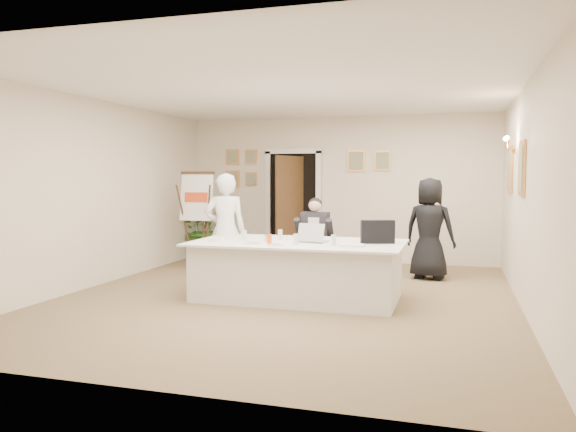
% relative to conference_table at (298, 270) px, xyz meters
% --- Properties ---
extents(floor, '(7.00, 7.00, 0.00)m').
position_rel_conference_table_xyz_m(floor, '(-0.17, 0.03, -0.39)').
color(floor, brown).
rests_on(floor, ground).
extents(ceiling, '(6.00, 7.00, 0.02)m').
position_rel_conference_table_xyz_m(ceiling, '(-0.17, 0.03, 2.41)').
color(ceiling, white).
rests_on(ceiling, wall_back).
extents(wall_back, '(6.00, 0.10, 2.80)m').
position_rel_conference_table_xyz_m(wall_back, '(-0.17, 3.53, 1.01)').
color(wall_back, white).
rests_on(wall_back, floor).
extents(wall_front, '(6.00, 0.10, 2.80)m').
position_rel_conference_table_xyz_m(wall_front, '(-0.17, -3.47, 1.01)').
color(wall_front, white).
rests_on(wall_front, floor).
extents(wall_left, '(0.10, 7.00, 2.80)m').
position_rel_conference_table_xyz_m(wall_left, '(-3.17, 0.03, 1.01)').
color(wall_left, white).
rests_on(wall_left, floor).
extents(wall_right, '(0.10, 7.00, 2.80)m').
position_rel_conference_table_xyz_m(wall_right, '(2.83, 0.03, 1.01)').
color(wall_right, white).
rests_on(wall_right, floor).
extents(doorway, '(1.14, 0.86, 2.20)m').
position_rel_conference_table_xyz_m(doorway, '(-1.05, 3.35, 0.65)').
color(doorway, black).
rests_on(doorway, floor).
extents(pictures_back_wall, '(3.40, 0.06, 0.80)m').
position_rel_conference_table_xyz_m(pictures_back_wall, '(-0.97, 3.50, 1.46)').
color(pictures_back_wall, '#DA8F4A').
rests_on(pictures_back_wall, wall_back).
extents(pictures_right_wall, '(0.06, 2.20, 0.80)m').
position_rel_conference_table_xyz_m(pictures_right_wall, '(2.80, 1.23, 1.36)').
color(pictures_right_wall, '#DA8F4A').
rests_on(pictures_right_wall, wall_right).
extents(wall_sconce, '(0.20, 0.30, 0.24)m').
position_rel_conference_table_xyz_m(wall_sconce, '(2.73, 1.23, 1.71)').
color(wall_sconce, '#B07138').
rests_on(wall_sconce, wall_right).
extents(conference_table, '(2.82, 1.50, 0.78)m').
position_rel_conference_table_xyz_m(conference_table, '(0.00, 0.00, 0.00)').
color(conference_table, silver).
rests_on(conference_table, floor).
extents(seated_man, '(0.71, 0.73, 1.34)m').
position_rel_conference_table_xyz_m(seated_man, '(-0.05, 1.16, 0.28)').
color(seated_man, black).
rests_on(seated_man, floor).
extents(flip_chart, '(0.60, 0.39, 1.70)m').
position_rel_conference_table_xyz_m(flip_chart, '(-2.38, 1.94, 0.39)').
color(flip_chart, '#32210F').
rests_on(flip_chart, floor).
extents(standing_man, '(0.73, 0.63, 1.69)m').
position_rel_conference_table_xyz_m(standing_man, '(-1.28, 0.53, 0.45)').
color(standing_man, silver).
rests_on(standing_man, floor).
extents(standing_woman, '(0.90, 0.69, 1.63)m').
position_rel_conference_table_xyz_m(standing_woman, '(1.63, 2.01, 0.42)').
color(standing_woman, black).
rests_on(standing_woman, floor).
extents(potted_palm, '(1.45, 1.44, 1.22)m').
position_rel_conference_table_xyz_m(potted_palm, '(-2.84, 3.23, 0.22)').
color(potted_palm, '#295C1E').
rests_on(potted_palm, floor).
extents(laptop, '(0.42, 0.43, 0.28)m').
position_rel_conference_table_xyz_m(laptop, '(0.21, 0.03, 0.52)').
color(laptop, '#B7BABC').
rests_on(laptop, conference_table).
extents(laptop_bag, '(0.45, 0.25, 0.30)m').
position_rel_conference_table_xyz_m(laptop_bag, '(1.05, 0.11, 0.53)').
color(laptop_bag, black).
rests_on(laptop_bag, conference_table).
extents(paper_stack, '(0.28, 0.20, 0.03)m').
position_rel_conference_table_xyz_m(paper_stack, '(0.80, -0.32, 0.40)').
color(paper_stack, white).
rests_on(paper_stack, conference_table).
extents(plate_left, '(0.23, 0.23, 0.01)m').
position_rel_conference_table_xyz_m(plate_left, '(-1.07, -0.29, 0.39)').
color(plate_left, white).
rests_on(plate_left, conference_table).
extents(plate_mid, '(0.30, 0.30, 0.01)m').
position_rel_conference_table_xyz_m(plate_mid, '(-0.51, -0.41, 0.39)').
color(plate_mid, white).
rests_on(plate_mid, conference_table).
extents(plate_near, '(0.26, 0.26, 0.01)m').
position_rel_conference_table_xyz_m(plate_near, '(-0.16, -0.50, 0.39)').
color(plate_near, white).
rests_on(plate_near, conference_table).
extents(glass_a, '(0.08, 0.08, 0.14)m').
position_rel_conference_table_xyz_m(glass_a, '(-0.73, -0.08, 0.45)').
color(glass_a, silver).
rests_on(glass_a, conference_table).
extents(glass_b, '(0.06, 0.06, 0.14)m').
position_rel_conference_table_xyz_m(glass_b, '(0.07, -0.33, 0.45)').
color(glass_b, silver).
rests_on(glass_b, conference_table).
extents(glass_c, '(0.08, 0.08, 0.14)m').
position_rel_conference_table_xyz_m(glass_c, '(0.55, -0.30, 0.45)').
color(glass_c, silver).
rests_on(glass_c, conference_table).
extents(glass_d, '(0.06, 0.06, 0.14)m').
position_rel_conference_table_xyz_m(glass_d, '(-0.30, 0.18, 0.45)').
color(glass_d, silver).
rests_on(glass_d, conference_table).
extents(oj_glass, '(0.08, 0.08, 0.13)m').
position_rel_conference_table_xyz_m(oj_glass, '(-0.27, -0.40, 0.45)').
color(oj_glass, '#EA5613').
rests_on(oj_glass, conference_table).
extents(steel_jug, '(0.12, 0.12, 0.11)m').
position_rel_conference_table_xyz_m(steel_jug, '(-0.38, -0.15, 0.44)').
color(steel_jug, silver).
rests_on(steel_jug, conference_table).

